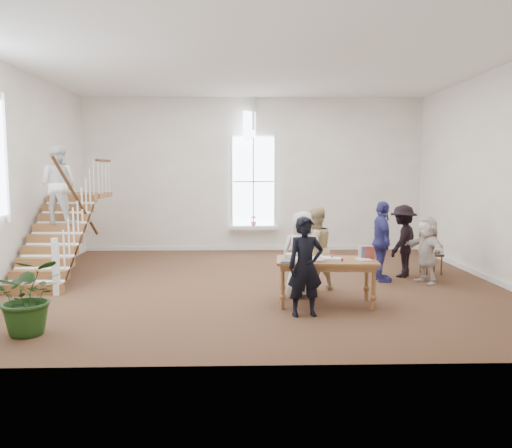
{
  "coord_description": "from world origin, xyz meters",
  "views": [
    {
      "loc": [
        -0.32,
        -10.33,
        2.34
      ],
      "look_at": [
        -0.03,
        0.4,
        1.21
      ],
      "focal_mm": 35.0,
      "sensor_mm": 36.0,
      "label": 1
    }
  ],
  "objects_px": {
    "woman_cluster_a": "(382,241)",
    "woman_cluster_c": "(427,250)",
    "police_officer": "(305,267)",
    "floor_plant": "(29,296)",
    "woman_cluster_b": "(403,241)",
    "library_table": "(325,264)",
    "person_yellow": "(314,249)",
    "elderly_woman": "(302,254)",
    "side_chair": "(430,250)"
  },
  "relations": [
    {
      "from": "police_officer",
      "to": "side_chair",
      "type": "height_order",
      "value": "police_officer"
    },
    {
      "from": "side_chair",
      "to": "woman_cluster_b",
      "type": "bearing_deg",
      "value": -159.53
    },
    {
      "from": "woman_cluster_c",
      "to": "person_yellow",
      "type": "bearing_deg",
      "value": -92.06
    },
    {
      "from": "police_officer",
      "to": "woman_cluster_b",
      "type": "xyz_separation_m",
      "value": [
        2.55,
        2.98,
        -0.01
      ]
    },
    {
      "from": "police_officer",
      "to": "woman_cluster_a",
      "type": "xyz_separation_m",
      "value": [
        1.95,
        2.53,
        0.05
      ]
    },
    {
      "from": "woman_cluster_a",
      "to": "woman_cluster_c",
      "type": "height_order",
      "value": "woman_cluster_a"
    },
    {
      "from": "woman_cluster_b",
      "to": "side_chair",
      "type": "xyz_separation_m",
      "value": [
        0.75,
        0.35,
        -0.26
      ]
    },
    {
      "from": "library_table",
      "to": "woman_cluster_a",
      "type": "distance_m",
      "value": 2.42
    },
    {
      "from": "woman_cluster_a",
      "to": "side_chair",
      "type": "height_order",
      "value": "woman_cluster_a"
    },
    {
      "from": "woman_cluster_b",
      "to": "floor_plant",
      "type": "relative_size",
      "value": 1.43
    },
    {
      "from": "woman_cluster_c",
      "to": "side_chair",
      "type": "relative_size",
      "value": 1.45
    },
    {
      "from": "person_yellow",
      "to": "floor_plant",
      "type": "xyz_separation_m",
      "value": [
        -4.49,
        -2.56,
        -0.27
      ]
    },
    {
      "from": "side_chair",
      "to": "library_table",
      "type": "bearing_deg",
      "value": -141.95
    },
    {
      "from": "woman_cluster_a",
      "to": "woman_cluster_b",
      "type": "relative_size",
      "value": 1.07
    },
    {
      "from": "library_table",
      "to": "elderly_woman",
      "type": "height_order",
      "value": "elderly_woman"
    },
    {
      "from": "woman_cluster_a",
      "to": "woman_cluster_c",
      "type": "bearing_deg",
      "value": -100.33
    },
    {
      "from": "elderly_woman",
      "to": "woman_cluster_b",
      "type": "xyz_separation_m",
      "value": [
        2.45,
        1.73,
        -0.0
      ]
    },
    {
      "from": "person_yellow",
      "to": "side_chair",
      "type": "xyz_separation_m",
      "value": [
        2.9,
        1.58,
        -0.29
      ]
    },
    {
      "from": "elderly_woman",
      "to": "person_yellow",
      "type": "bearing_deg",
      "value": -114.91
    },
    {
      "from": "elderly_woman",
      "to": "woman_cluster_a",
      "type": "xyz_separation_m",
      "value": [
        1.85,
        1.28,
        0.05
      ]
    },
    {
      "from": "police_officer",
      "to": "library_table",
      "type": "bearing_deg",
      "value": 48.02
    },
    {
      "from": "library_table",
      "to": "woman_cluster_c",
      "type": "bearing_deg",
      "value": 38.84
    },
    {
      "from": "person_yellow",
      "to": "floor_plant",
      "type": "distance_m",
      "value": 5.18
    },
    {
      "from": "library_table",
      "to": "floor_plant",
      "type": "distance_m",
      "value": 4.75
    },
    {
      "from": "woman_cluster_b",
      "to": "floor_plant",
      "type": "height_order",
      "value": "woman_cluster_b"
    },
    {
      "from": "elderly_woman",
      "to": "side_chair",
      "type": "bearing_deg",
      "value": -140.93
    },
    {
      "from": "elderly_woman",
      "to": "woman_cluster_b",
      "type": "height_order",
      "value": "elderly_woman"
    },
    {
      "from": "elderly_woman",
      "to": "floor_plant",
      "type": "relative_size",
      "value": 1.44
    },
    {
      "from": "side_chair",
      "to": "person_yellow",
      "type": "bearing_deg",
      "value": -156.29
    },
    {
      "from": "person_yellow",
      "to": "elderly_woman",
      "type": "bearing_deg",
      "value": 31.57
    },
    {
      "from": "woman_cluster_b",
      "to": "woman_cluster_c",
      "type": "xyz_separation_m",
      "value": [
        0.3,
        -0.65,
        -0.1
      ]
    },
    {
      "from": "woman_cluster_b",
      "to": "woman_cluster_a",
      "type": "bearing_deg",
      "value": -15.77
    },
    {
      "from": "woman_cluster_c",
      "to": "side_chair",
      "type": "distance_m",
      "value": 1.11
    },
    {
      "from": "woman_cluster_c",
      "to": "floor_plant",
      "type": "height_order",
      "value": "woman_cluster_c"
    },
    {
      "from": "woman_cluster_b",
      "to": "woman_cluster_c",
      "type": "relative_size",
      "value": 1.14
    },
    {
      "from": "woman_cluster_c",
      "to": "floor_plant",
      "type": "bearing_deg",
      "value": -80.96
    },
    {
      "from": "police_officer",
      "to": "elderly_woman",
      "type": "distance_m",
      "value": 1.25
    },
    {
      "from": "woman_cluster_b",
      "to": "floor_plant",
      "type": "distance_m",
      "value": 7.65
    },
    {
      "from": "person_yellow",
      "to": "woman_cluster_b",
      "type": "distance_m",
      "value": 2.48
    },
    {
      "from": "woman_cluster_a",
      "to": "floor_plant",
      "type": "distance_m",
      "value": 6.91
    },
    {
      "from": "police_officer",
      "to": "floor_plant",
      "type": "bearing_deg",
      "value": -177.88
    },
    {
      "from": "woman_cluster_a",
      "to": "side_chair",
      "type": "relative_size",
      "value": 1.77
    },
    {
      "from": "woman_cluster_a",
      "to": "person_yellow",
      "type": "bearing_deg",
      "value": 118.75
    },
    {
      "from": "police_officer",
      "to": "floor_plant",
      "type": "distance_m",
      "value": 4.18
    },
    {
      "from": "library_table",
      "to": "floor_plant",
      "type": "bearing_deg",
      "value": -157.73
    },
    {
      "from": "police_officer",
      "to": "woman_cluster_b",
      "type": "distance_m",
      "value": 3.92
    },
    {
      "from": "library_table",
      "to": "woman_cluster_b",
      "type": "xyz_separation_m",
      "value": [
        2.13,
        2.32,
        0.07
      ]
    },
    {
      "from": "library_table",
      "to": "elderly_woman",
      "type": "relative_size",
      "value": 1.11
    },
    {
      "from": "person_yellow",
      "to": "woman_cluster_b",
      "type": "xyz_separation_m",
      "value": [
        2.15,
        1.23,
        -0.03
      ]
    },
    {
      "from": "floor_plant",
      "to": "side_chair",
      "type": "height_order",
      "value": "floor_plant"
    }
  ]
}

